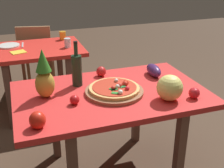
% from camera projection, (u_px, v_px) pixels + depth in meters
% --- Properties ---
extents(display_table, '(1.35, 0.84, 0.73)m').
position_uv_depth(display_table, '(111.00, 102.00, 2.13)').
color(display_table, brown).
rests_on(display_table, ground_plane).
extents(background_table, '(1.01, 0.70, 0.73)m').
position_uv_depth(background_table, '(35.00, 58.00, 3.11)').
color(background_table, brown).
rests_on(background_table, ground_plane).
extents(dining_chair, '(0.47, 0.47, 0.85)m').
position_uv_depth(dining_chair, '(37.00, 54.00, 3.69)').
color(dining_chair, brown).
rests_on(dining_chair, ground_plane).
extents(pizza_board, '(0.41, 0.41, 0.02)m').
position_uv_depth(pizza_board, '(114.00, 92.00, 2.07)').
color(pizza_board, brown).
rests_on(pizza_board, display_table).
extents(pizza, '(0.35, 0.35, 0.06)m').
position_uv_depth(pizza, '(115.00, 88.00, 2.06)').
color(pizza, '#E3A85D').
rests_on(pizza, pizza_board).
extents(wine_bottle, '(0.08, 0.08, 0.34)m').
position_uv_depth(wine_bottle, '(77.00, 69.00, 2.15)').
color(wine_bottle, '#1C3020').
rests_on(wine_bottle, display_table).
extents(pineapple_left, '(0.13, 0.13, 0.34)m').
position_uv_depth(pineapple_left, '(44.00, 76.00, 1.96)').
color(pineapple_left, gold).
rests_on(pineapple_left, display_table).
extents(melon, '(0.18, 0.18, 0.18)m').
position_uv_depth(melon, '(170.00, 88.00, 1.95)').
color(melon, '#E8DD71').
rests_on(melon, display_table).
extents(bell_pepper, '(0.09, 0.09, 0.10)m').
position_uv_depth(bell_pepper, '(37.00, 120.00, 1.65)').
color(bell_pepper, red).
rests_on(bell_pepper, display_table).
extents(eggplant, '(0.10, 0.20, 0.09)m').
position_uv_depth(eggplant, '(154.00, 70.00, 2.36)').
color(eggplant, '#422257').
rests_on(eggplant, display_table).
extents(tomato_beside_pepper, '(0.06, 0.06, 0.06)m').
position_uv_depth(tomato_beside_pepper, '(75.00, 100.00, 1.91)').
color(tomato_beside_pepper, red).
rests_on(tomato_beside_pepper, display_table).
extents(tomato_by_bottle, '(0.08, 0.08, 0.08)m').
position_uv_depth(tomato_by_bottle, '(194.00, 93.00, 1.99)').
color(tomato_by_bottle, red).
rests_on(tomato_by_bottle, display_table).
extents(tomato_at_corner, '(0.07, 0.07, 0.07)m').
position_uv_depth(tomato_at_corner, '(172.00, 85.00, 2.13)').
color(tomato_at_corner, red).
rests_on(tomato_at_corner, display_table).
extents(tomato_near_board, '(0.08, 0.08, 0.08)m').
position_uv_depth(tomato_near_board, '(101.00, 71.00, 2.35)').
color(tomato_near_board, red).
rests_on(tomato_near_board, display_table).
extents(drinking_glass_juice, '(0.07, 0.07, 0.09)m').
position_uv_depth(drinking_glass_juice, '(63.00, 35.00, 3.36)').
color(drinking_glass_juice, orange).
rests_on(drinking_glass_juice, background_table).
extents(drinking_glass_water, '(0.07, 0.07, 0.10)m').
position_uv_depth(drinking_glass_water, '(67.00, 43.00, 3.07)').
color(drinking_glass_water, silver).
rests_on(drinking_glass_water, background_table).
extents(dinner_plate, '(0.22, 0.22, 0.02)m').
position_uv_depth(dinner_plate, '(9.00, 46.00, 3.12)').
color(dinner_plate, white).
rests_on(dinner_plate, background_table).
extents(knife_utensil, '(0.03, 0.18, 0.01)m').
position_uv_depth(knife_utensil, '(23.00, 45.00, 3.16)').
color(knife_utensil, silver).
rests_on(knife_utensil, background_table).
extents(napkin_folded, '(0.17, 0.15, 0.01)m').
position_uv_depth(napkin_folded, '(18.00, 52.00, 2.93)').
color(napkin_folded, yellow).
rests_on(napkin_folded, background_table).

